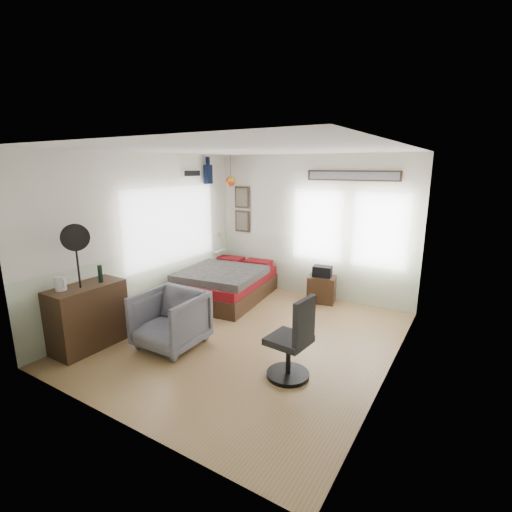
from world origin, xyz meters
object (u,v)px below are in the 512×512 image
(bed, at_px, (227,284))
(armchair, at_px, (170,320))
(dresser, at_px, (88,316))
(nightstand, at_px, (322,289))
(task_chair, at_px, (293,346))

(bed, xyz_separation_m, armchair, (0.47, -1.99, 0.10))
(bed, xyz_separation_m, dresser, (-0.49, -2.59, 0.15))
(nightstand, bearing_deg, armchair, -124.73)
(bed, xyz_separation_m, nightstand, (1.62, 0.79, -0.05))
(bed, distance_m, nightstand, 1.80)
(bed, distance_m, dresser, 2.64)
(bed, bearing_deg, armchair, -83.71)
(dresser, xyz_separation_m, task_chair, (2.79, 0.75, -0.03))
(bed, relative_size, nightstand, 4.20)
(nightstand, bearing_deg, task_chair, -87.89)
(bed, bearing_deg, dresser, -107.85)
(armchair, xyz_separation_m, nightstand, (1.14, 2.77, -0.15))
(dresser, height_order, task_chair, task_chair)
(dresser, height_order, armchair, dresser)
(armchair, distance_m, nightstand, 3.00)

